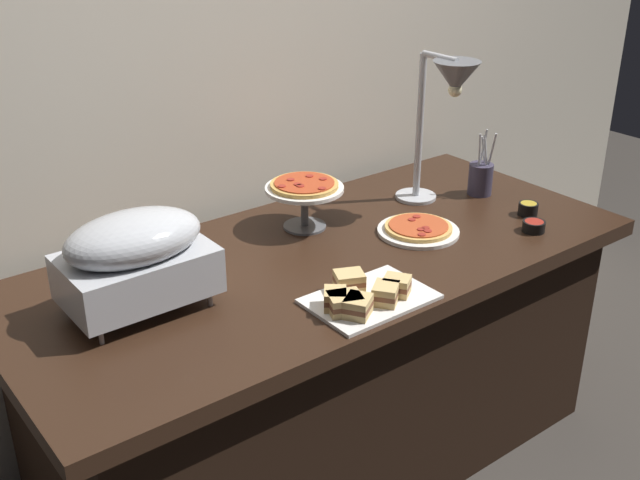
% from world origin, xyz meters
% --- Properties ---
extents(ground_plane, '(8.00, 8.00, 0.00)m').
position_xyz_m(ground_plane, '(0.00, 0.00, 0.00)').
color(ground_plane, '#38332D').
extents(back_wall, '(4.40, 0.04, 2.40)m').
position_xyz_m(back_wall, '(0.00, 0.50, 1.20)').
color(back_wall, beige).
rests_on(back_wall, ground_plane).
extents(buffet_table, '(1.90, 0.84, 0.76)m').
position_xyz_m(buffet_table, '(0.00, 0.00, 0.39)').
color(buffet_table, black).
rests_on(buffet_table, ground_plane).
extents(chafing_dish, '(0.37, 0.24, 0.26)m').
position_xyz_m(chafing_dish, '(-0.57, 0.04, 0.91)').
color(chafing_dish, '#B7BABF').
rests_on(chafing_dish, buffet_table).
extents(heat_lamp, '(0.15, 0.29, 0.51)m').
position_xyz_m(heat_lamp, '(0.52, 0.04, 1.15)').
color(heat_lamp, '#B7BABF').
rests_on(heat_lamp, buffet_table).
extents(pizza_plate_front, '(0.26, 0.26, 0.03)m').
position_xyz_m(pizza_plate_front, '(0.32, -0.06, 0.77)').
color(pizza_plate_front, white).
rests_on(pizza_plate_front, buffet_table).
extents(pizza_plate_center, '(0.25, 0.25, 0.16)m').
position_xyz_m(pizza_plate_center, '(0.07, 0.19, 0.88)').
color(pizza_plate_center, '#595B60').
rests_on(pizza_plate_center, buffet_table).
extents(sandwich_platter, '(0.33, 0.22, 0.06)m').
position_xyz_m(sandwich_platter, '(-0.10, -0.30, 0.78)').
color(sandwich_platter, white).
rests_on(sandwich_platter, buffet_table).
extents(sauce_cup_near, '(0.06, 0.06, 0.04)m').
position_xyz_m(sauce_cup_near, '(0.71, -0.18, 0.78)').
color(sauce_cup_near, black).
rests_on(sauce_cup_near, buffet_table).
extents(sauce_cup_far, '(0.07, 0.07, 0.03)m').
position_xyz_m(sauce_cup_far, '(0.62, -0.27, 0.78)').
color(sauce_cup_far, black).
rests_on(sauce_cup_far, buffet_table).
extents(utensil_holder, '(0.08, 0.08, 0.23)m').
position_xyz_m(utensil_holder, '(0.72, 0.04, 0.82)').
color(utensil_holder, '#383347').
rests_on(utensil_holder, buffet_table).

